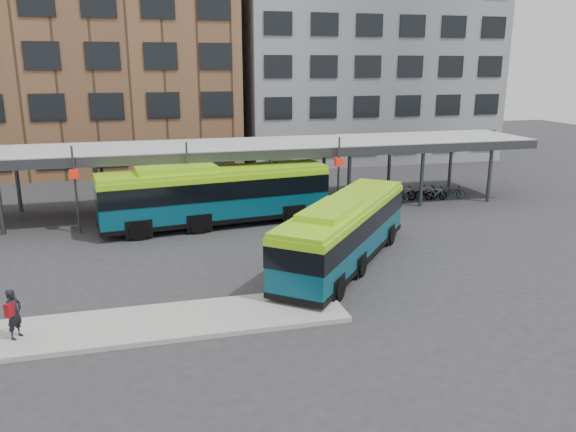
# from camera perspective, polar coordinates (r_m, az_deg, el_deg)

# --- Properties ---
(ground) EXTENTS (120.00, 120.00, 0.00)m
(ground) POSITION_cam_1_polar(r_m,az_deg,el_deg) (24.16, -0.70, -6.62)
(ground) COLOR #28282B
(ground) RESTS_ON ground
(boarding_island) EXTENTS (14.00, 3.00, 0.18)m
(boarding_island) POSITION_cam_1_polar(r_m,az_deg,el_deg) (20.76, -13.76, -10.59)
(boarding_island) COLOR gray
(boarding_island) RESTS_ON ground
(canopy) EXTENTS (40.00, 6.53, 4.80)m
(canopy) POSITION_cam_1_polar(r_m,az_deg,el_deg) (35.42, -5.89, 6.85)
(canopy) COLOR #999B9E
(canopy) RESTS_ON ground
(building_brick) EXTENTS (26.00, 14.00, 22.00)m
(building_brick) POSITION_cam_1_polar(r_m,az_deg,el_deg) (54.02, -20.41, 16.39)
(building_brick) COLOR brown
(building_brick) RESTS_ON ground
(building_grey) EXTENTS (24.00, 14.00, 20.00)m
(building_grey) POSITION_cam_1_polar(r_m,az_deg,el_deg) (57.89, 7.31, 16.03)
(building_grey) COLOR slate
(building_grey) RESTS_ON ground
(bus_front) EXTENTS (9.23, 10.48, 3.19)m
(bus_front) POSITION_cam_1_polar(r_m,az_deg,el_deg) (25.71, 5.76, -1.43)
(bus_front) COLOR #074154
(bus_front) RESTS_ON ground
(bus_rear) EXTENTS (13.21, 4.36, 3.57)m
(bus_rear) POSITION_cam_1_polar(r_m,az_deg,el_deg) (32.18, -7.46, 2.27)
(bus_rear) COLOR #074154
(bus_rear) RESTS_ON ground
(pedestrian) EXTENTS (0.66, 0.74, 1.71)m
(pedestrian) POSITION_cam_1_polar(r_m,az_deg,el_deg) (20.74, -26.08, -8.89)
(pedestrian) COLOR black
(pedestrian) RESTS_ON boarding_island
(bike_rack) EXTENTS (6.16, 1.22, 1.03)m
(bike_rack) POSITION_cam_1_polar(r_m,az_deg,el_deg) (39.27, 13.36, 2.24)
(bike_rack) COLOR slate
(bike_rack) RESTS_ON ground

